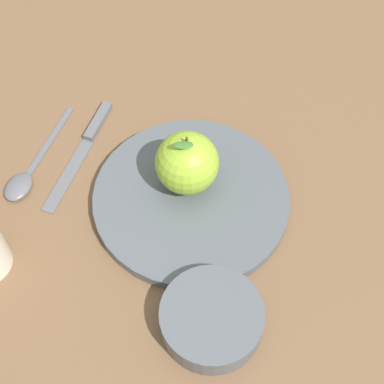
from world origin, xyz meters
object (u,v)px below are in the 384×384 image
(apple, at_px, (187,163))
(knife, at_px, (85,145))
(spoon, at_px, (26,175))
(side_bowl, at_px, (212,318))
(dinner_plate, at_px, (192,196))

(apple, bearing_deg, knife, -95.22)
(spoon, bearing_deg, side_bowl, 71.10)
(side_bowl, distance_m, spoon, 0.33)
(apple, height_order, side_bowl, apple)
(dinner_plate, height_order, knife, dinner_plate)
(apple, relative_size, spoon, 0.52)
(dinner_plate, distance_m, side_bowl, 0.18)
(dinner_plate, height_order, apple, apple)
(apple, bearing_deg, side_bowl, 29.71)
(dinner_plate, xyz_separation_m, spoon, (0.05, -0.23, -0.00))
(dinner_plate, xyz_separation_m, apple, (-0.02, -0.01, 0.05))
(apple, bearing_deg, dinner_plate, 39.50)
(apple, relative_size, side_bowl, 0.77)
(dinner_plate, relative_size, spoon, 1.45)
(dinner_plate, xyz_separation_m, side_bowl, (0.15, 0.08, 0.01))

